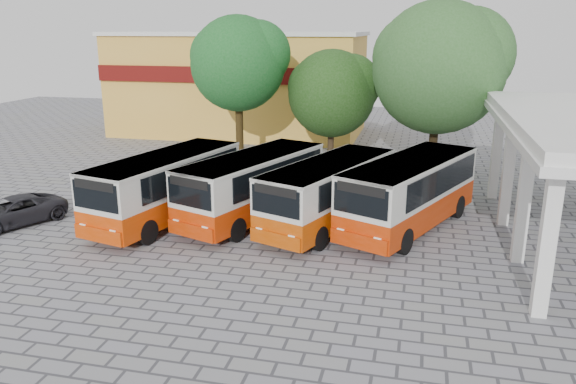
% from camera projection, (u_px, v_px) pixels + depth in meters
% --- Properties ---
extents(ground, '(90.00, 90.00, 0.00)m').
position_uv_depth(ground, '(306.00, 260.00, 21.49)').
color(ground, gray).
rests_on(ground, ground).
extents(shophouse_block, '(20.40, 10.40, 8.30)m').
position_uv_depth(shophouse_block, '(240.00, 83.00, 47.03)').
color(shophouse_block, gold).
rests_on(shophouse_block, ground).
extents(bus_far_left, '(4.52, 8.96, 3.06)m').
position_uv_depth(bus_far_left, '(166.00, 184.00, 25.45)').
color(bus_far_left, '#BF3200').
rests_on(bus_far_left, ground).
extents(bus_centre_left, '(5.25, 8.95, 3.02)m').
position_uv_depth(bus_centre_left, '(253.00, 183.00, 25.67)').
color(bus_centre_left, '#B62900').
rests_on(bus_centre_left, ground).
extents(bus_centre_right, '(5.22, 8.77, 2.96)m').
position_uv_depth(bus_centre_right, '(329.00, 190.00, 24.69)').
color(bus_centre_right, '#AD3A00').
rests_on(bus_centre_right, ground).
extents(bus_far_right, '(5.90, 9.28, 3.12)m').
position_uv_depth(bus_far_right, '(410.00, 190.00, 24.40)').
color(bus_far_right, '#B12700').
rests_on(bus_far_right, ground).
extents(tree_left, '(6.31, 6.01, 9.43)m').
position_uv_depth(tree_left, '(239.00, 60.00, 35.41)').
color(tree_left, '#3A2A11').
rests_on(tree_left, ground).
extents(tree_middle, '(5.85, 5.57, 7.34)m').
position_uv_depth(tree_middle, '(333.00, 91.00, 35.76)').
color(tree_middle, '#3B2C1B').
rests_on(tree_middle, ground).
extents(tree_right, '(7.83, 7.45, 10.15)m').
position_uv_depth(tree_right, '(441.00, 63.00, 31.47)').
color(tree_right, black).
rests_on(tree_right, ground).
extents(parked_car, '(3.91, 4.98, 1.26)m').
position_uv_depth(parked_car, '(13.00, 211.00, 25.25)').
color(parked_car, '#222227').
rests_on(parked_car, ground).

